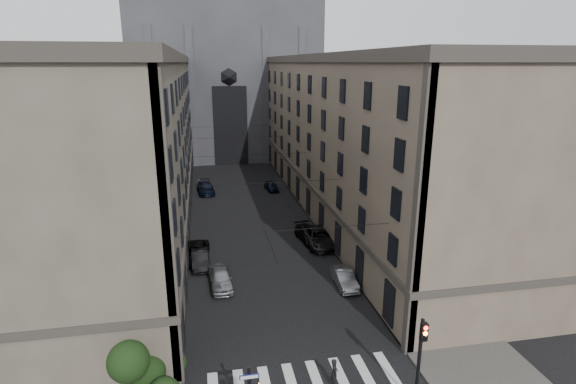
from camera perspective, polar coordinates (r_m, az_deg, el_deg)
sidewalk_left at (r=55.93m, az=-15.87°, el=-3.14°), size 7.00×80.00×0.15m
sidewalk_right at (r=57.81m, az=5.31°, el=-1.95°), size 7.00×80.00×0.15m
zebra_crossing at (r=28.63m, az=1.96°, el=-22.68°), size 11.00×3.20×0.01m
building_left at (r=54.06m, az=-19.74°, el=6.03°), size 13.60×60.60×18.85m
building_right at (r=56.55m, az=8.44°, el=7.21°), size 13.60×60.60×18.85m
gothic_tower at (r=91.82m, az=-8.03°, el=15.89°), size 35.00×23.00×58.00m
traffic_light_right at (r=26.02m, az=16.49°, el=-18.91°), size 0.34×0.50×5.20m
shrub_cluster at (r=27.31m, az=-17.48°, el=-20.96°), size 3.90×4.40×3.90m
tram_wires at (r=53.68m, az=-5.25°, el=4.57°), size 14.00×60.00×0.43m
car_left_near at (r=38.18m, az=-8.53°, el=-10.79°), size 2.08×4.64×1.55m
car_left_midnear at (r=42.10m, az=-11.11°, el=-8.36°), size 1.66×4.35×1.41m
car_left_midfar at (r=43.53m, az=-11.55°, el=-7.53°), size 2.53×5.26×1.45m
car_left_far at (r=64.87m, az=-10.40°, el=0.51°), size 2.69×5.51×1.55m
car_right_near at (r=38.26m, az=7.15°, el=-10.82°), size 1.47×4.16×1.37m
car_right_midnear at (r=45.98m, az=3.93°, el=-5.77°), size 2.75×5.94×1.65m
car_right_midfar at (r=46.99m, az=2.69°, el=-5.40°), size 2.61×5.13×1.43m
car_right_far at (r=65.27m, az=-2.12°, el=0.75°), size 1.99×3.98×1.30m
pedestrian at (r=27.77m, az=5.91°, el=-21.86°), size 0.50×0.70×1.78m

